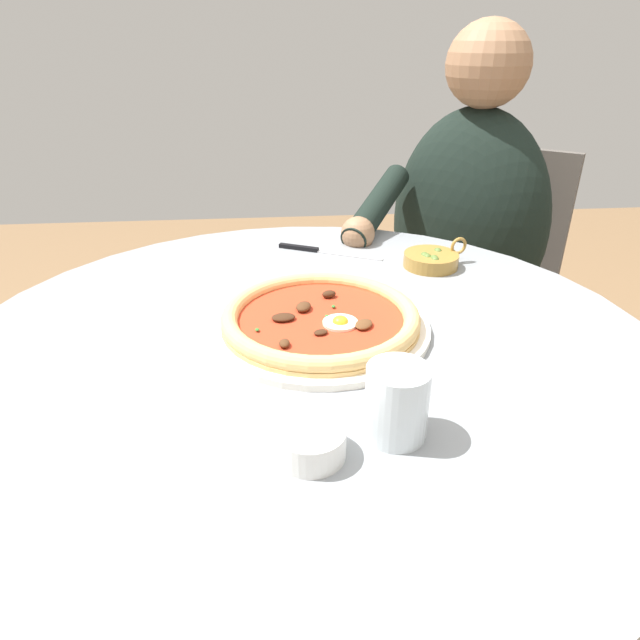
% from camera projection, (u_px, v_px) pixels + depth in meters
% --- Properties ---
extents(dining_table, '(1.01, 1.01, 0.74)m').
position_uv_depth(dining_table, '(307.00, 425.00, 0.86)').
color(dining_table, gray).
rests_on(dining_table, ground).
extents(pizza_on_plate, '(0.32, 0.32, 0.03)m').
position_uv_depth(pizza_on_plate, '(321.00, 320.00, 0.80)').
color(pizza_on_plate, white).
rests_on(pizza_on_plate, dining_table).
extents(water_glass, '(0.07, 0.07, 0.08)m').
position_uv_depth(water_glass, '(396.00, 406.00, 0.58)').
color(water_glass, silver).
rests_on(water_glass, dining_table).
extents(steak_knife, '(0.10, 0.20, 0.01)m').
position_uv_depth(steak_knife, '(314.00, 250.00, 1.09)').
color(steak_knife, silver).
rests_on(steak_knife, dining_table).
extents(ramekin_capers, '(0.07, 0.07, 0.03)m').
position_uv_depth(ramekin_capers, '(310.00, 442.00, 0.56)').
color(ramekin_capers, white).
rests_on(ramekin_capers, dining_table).
extents(olive_pan, '(0.10, 0.12, 0.05)m').
position_uv_depth(olive_pan, '(432.00, 260.00, 1.02)').
color(olive_pan, olive).
rests_on(olive_pan, dining_table).
extents(diner_person, '(0.43, 0.55, 1.16)m').
position_uv_depth(diner_person, '(457.00, 301.00, 1.41)').
color(diner_person, '#282833').
rests_on(diner_person, ground).
extents(cafe_chair_diner, '(0.60, 0.60, 0.86)m').
position_uv_depth(cafe_chair_diner, '(476.00, 282.00, 1.52)').
color(cafe_chair_diner, '#504A45').
rests_on(cafe_chair_diner, ground).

